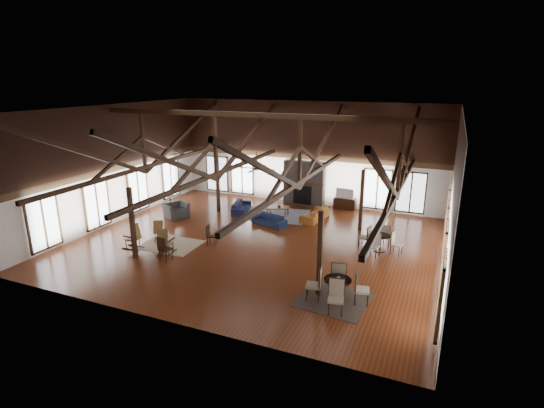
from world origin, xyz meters
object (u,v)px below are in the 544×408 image
at_px(sofa_navy_left, 241,207).
at_px(tv_console, 345,203).
at_px(sofa_orange, 315,214).
at_px(coffee_table, 278,208).
at_px(sofa_navy_front, 269,220).
at_px(cafe_table_far, 380,240).
at_px(cafe_table_near, 337,286).
at_px(armchair, 176,210).

height_order(sofa_navy_left, tv_console, tv_console).
distance_m(sofa_navy_left, tv_console, 5.94).
xyz_separation_m(sofa_orange, coffee_table, (-2.08, -0.11, 0.11)).
bearing_deg(coffee_table, sofa_navy_front, -100.85).
relative_size(sofa_navy_front, cafe_table_far, 0.92).
xyz_separation_m(sofa_navy_left, tv_console, (5.23, 2.81, 0.03)).
xyz_separation_m(sofa_navy_front, cafe_table_near, (5.14, -6.18, 0.29)).
relative_size(sofa_navy_front, armchair, 1.53).
bearing_deg(cafe_table_far, armchair, 177.81).
height_order(sofa_navy_left, sofa_orange, sofa_orange).
bearing_deg(sofa_orange, sofa_navy_front, -39.18).
bearing_deg(sofa_navy_left, sofa_navy_front, -136.15).
distance_m(coffee_table, cafe_table_far, 6.61).
relative_size(sofa_orange, coffee_table, 1.52).
height_order(sofa_navy_left, coffee_table, sofa_navy_left).
distance_m(sofa_navy_front, sofa_navy_left, 2.78).
bearing_deg(sofa_navy_left, tv_console, -75.58).
bearing_deg(coffee_table, sofa_navy_left, 166.23).
bearing_deg(cafe_table_far, sofa_navy_front, 168.27).
bearing_deg(cafe_table_far, cafe_table_near, -97.19).
distance_m(sofa_navy_front, sofa_orange, 2.57).
bearing_deg(cafe_table_near, tv_console, 102.19).
distance_m(sofa_navy_front, cafe_table_far, 5.90).
bearing_deg(sofa_navy_front, sofa_navy_left, 162.82).
bearing_deg(sofa_orange, cafe_table_far, 60.78).
height_order(cafe_table_near, cafe_table_far, cafe_table_near).
distance_m(sofa_orange, tv_console, 2.74).
xyz_separation_m(sofa_navy_front, sofa_navy_left, (-2.35, 1.48, 0.02)).
xyz_separation_m(coffee_table, cafe_table_far, (5.97, -2.83, 0.08)).
xyz_separation_m(sofa_orange, tv_console, (1.00, 2.55, 0.01)).
height_order(sofa_orange, cafe_table_far, cafe_table_far).
xyz_separation_m(cafe_table_near, cafe_table_far, (0.63, 4.98, -0.06)).
height_order(sofa_navy_left, cafe_table_far, cafe_table_far).
height_order(sofa_navy_front, cafe_table_near, cafe_table_near).
distance_m(sofa_navy_left, armchair, 3.60).
bearing_deg(armchair, cafe_table_far, -64.90).
xyz_separation_m(sofa_orange, cafe_table_near, (3.26, -7.93, 0.25)).
xyz_separation_m(sofa_navy_left, sofa_orange, (4.23, 0.27, 0.02)).
distance_m(cafe_table_near, cafe_table_far, 5.02).
bearing_deg(sofa_navy_front, coffee_table, 112.12).
bearing_deg(sofa_orange, cafe_table_near, 30.29).
relative_size(sofa_navy_front, coffee_table, 1.33).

